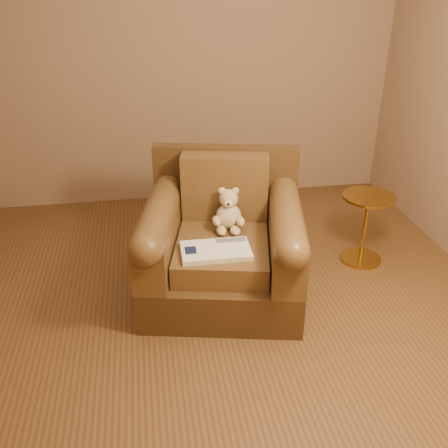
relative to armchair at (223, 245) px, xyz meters
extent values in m
plane|color=brown|center=(-0.06, -0.25, -0.38)|extent=(4.00, 4.00, 0.00)
cube|color=#8C7056|center=(-0.06, 1.75, 0.97)|extent=(4.00, 0.02, 2.70)
cube|color=#8C7056|center=(-0.06, -2.25, 0.97)|extent=(4.00, 0.02, 2.70)
cube|color=#442E16|center=(-0.01, -0.05, -0.22)|extent=(1.27, 1.23, 0.30)
cube|color=#442E16|center=(0.09, 0.40, 0.26)|extent=(1.08, 0.33, 0.67)
cube|color=brown|center=(-0.02, -0.10, 0.01)|extent=(0.77, 0.87, 0.16)
cube|color=brown|center=(0.06, 0.26, 0.33)|extent=(0.65, 0.30, 0.49)
cube|color=brown|center=(-0.44, -0.01, 0.10)|extent=(0.40, 0.94, 0.34)
cube|color=brown|center=(0.40, -0.19, 0.10)|extent=(0.40, 0.94, 0.34)
cylinder|color=brown|center=(-0.44, -0.01, 0.27)|extent=(0.40, 0.94, 0.22)
cylinder|color=brown|center=(0.40, -0.19, 0.27)|extent=(0.40, 0.94, 0.22)
ellipsoid|color=#CBB68E|center=(0.06, 0.09, 0.18)|extent=(0.18, 0.16, 0.19)
sphere|color=#CBB68E|center=(0.06, 0.11, 0.31)|extent=(0.13, 0.13, 0.13)
ellipsoid|color=#CBB68E|center=(0.01, 0.12, 0.36)|extent=(0.05, 0.03, 0.05)
ellipsoid|color=#CBB68E|center=(0.10, 0.10, 0.36)|extent=(0.05, 0.03, 0.05)
ellipsoid|color=beige|center=(0.05, 0.04, 0.30)|extent=(0.06, 0.04, 0.05)
sphere|color=black|center=(0.04, 0.02, 0.30)|extent=(0.02, 0.02, 0.02)
ellipsoid|color=#CBB68E|center=(-0.04, 0.04, 0.18)|extent=(0.06, 0.12, 0.06)
ellipsoid|color=#CBB68E|center=(0.12, 0.00, 0.18)|extent=(0.06, 0.12, 0.06)
ellipsoid|color=#CBB68E|center=(-0.01, -0.01, 0.12)|extent=(0.07, 0.12, 0.06)
ellipsoid|color=#CBB68E|center=(0.08, -0.02, 0.12)|extent=(0.07, 0.12, 0.06)
cube|color=beige|center=(-0.09, -0.25, 0.10)|extent=(0.46, 0.28, 0.03)
cube|color=white|center=(-0.20, -0.25, 0.12)|extent=(0.22, 0.28, 0.00)
cube|color=white|center=(0.02, -0.25, 0.12)|extent=(0.22, 0.28, 0.00)
cube|color=beige|center=(-0.09, -0.25, 0.12)|extent=(0.01, 0.27, 0.00)
cube|color=#0F1638|center=(-0.25, -0.25, 0.12)|extent=(0.08, 0.10, 0.00)
cube|color=slate|center=(0.03, -0.16, 0.12)|extent=(0.21, 0.06, 0.00)
cylinder|color=#B88D32|center=(1.18, 0.22, -0.36)|extent=(0.33, 0.33, 0.02)
cylinder|color=#B88D32|center=(1.18, 0.22, -0.09)|extent=(0.03, 0.03, 0.53)
cylinder|color=#B88D32|center=(1.18, 0.22, 0.19)|extent=(0.41, 0.41, 0.02)
cylinder|color=#B88D32|center=(1.18, 0.22, 0.17)|extent=(0.03, 0.03, 0.02)
camera|label=1|loc=(-0.50, -3.04, 1.75)|focal=40.00mm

